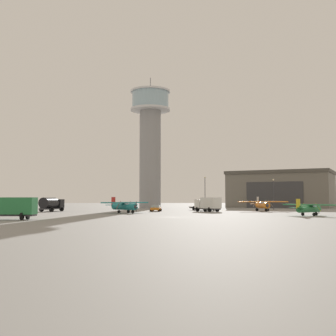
# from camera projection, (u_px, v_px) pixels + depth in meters

# --- Properties ---
(ground_plane) EXTENTS (400.00, 400.00, 0.00)m
(ground_plane) POSITION_uv_depth(u_px,v_px,m) (172.00, 217.00, 64.03)
(ground_plane) COLOR gray
(control_tower) EXTENTS (11.81, 11.81, 38.96)m
(control_tower) POSITION_uv_depth(u_px,v_px,m) (150.00, 136.00, 124.76)
(control_tower) COLOR gray
(control_tower) RESTS_ON ground_plane
(hangar) EXTENTS (37.35, 33.18, 11.39)m
(hangar) POSITION_uv_depth(u_px,v_px,m) (281.00, 189.00, 133.96)
(hangar) COLOR #6B665B
(hangar) RESTS_ON ground_plane
(airplane_green) EXTENTS (7.37, 8.04, 2.77)m
(airplane_green) POSITION_uv_depth(u_px,v_px,m) (309.00, 208.00, 68.75)
(airplane_green) COLOR #287A42
(airplane_green) RESTS_ON ground_plane
(airplane_orange) EXTENTS (11.04, 8.67, 3.26)m
(airplane_orange) POSITION_uv_depth(u_px,v_px,m) (262.00, 204.00, 93.71)
(airplane_orange) COLOR orange
(airplane_orange) RESTS_ON ground_plane
(airplane_teal) EXTENTS (8.72, 8.42, 3.13)m
(airplane_teal) POSITION_uv_depth(u_px,v_px,m) (124.00, 206.00, 81.53)
(airplane_teal) COLOR teal
(airplane_teal) RESTS_ON ground_plane
(truck_fuel_tanker_black) EXTENTS (4.39, 7.52, 3.04)m
(truck_fuel_tanker_black) POSITION_uv_depth(u_px,v_px,m) (51.00, 204.00, 91.30)
(truck_fuel_tanker_black) COLOR #38383D
(truck_fuel_tanker_black) RESTS_ON ground_plane
(truck_box_white) EXTENTS (5.50, 6.39, 3.04)m
(truck_box_white) POSITION_uv_depth(u_px,v_px,m) (208.00, 204.00, 90.14)
(truck_box_white) COLOR #38383D
(truck_box_white) RESTS_ON ground_plane
(truck_box_green) EXTENTS (6.75, 3.31, 2.98)m
(truck_box_green) POSITION_uv_depth(u_px,v_px,m) (12.00, 207.00, 56.26)
(truck_box_green) COLOR #38383D
(truck_box_green) RESTS_ON ground_plane
(truck_flatbed_yellow) EXTENTS (6.72, 5.76, 2.56)m
(truck_flatbed_yellow) POSITION_uv_depth(u_px,v_px,m) (207.00, 205.00, 100.03)
(truck_flatbed_yellow) COLOR #38383D
(truck_flatbed_yellow) RESTS_ON ground_plane
(car_orange) EXTENTS (2.68, 4.60, 1.37)m
(car_orange) POSITION_uv_depth(u_px,v_px,m) (156.00, 208.00, 92.34)
(car_orange) COLOR orange
(car_orange) RESTS_ON ground_plane
(light_post_west) EXTENTS (0.44, 0.44, 8.96)m
(light_post_west) POSITION_uv_depth(u_px,v_px,m) (205.00, 190.00, 117.67)
(light_post_west) COLOR #38383D
(light_post_west) RESTS_ON ground_plane
(light_post_east) EXTENTS (0.44, 0.44, 7.73)m
(light_post_east) POSITION_uv_depth(u_px,v_px,m) (273.00, 191.00, 105.47)
(light_post_east) COLOR #38383D
(light_post_east) RESTS_ON ground_plane
(traffic_cone_near_left) EXTENTS (0.36, 0.36, 0.69)m
(traffic_cone_near_left) POSITION_uv_depth(u_px,v_px,m) (24.00, 214.00, 69.61)
(traffic_cone_near_left) COLOR black
(traffic_cone_near_left) RESTS_ON ground_plane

